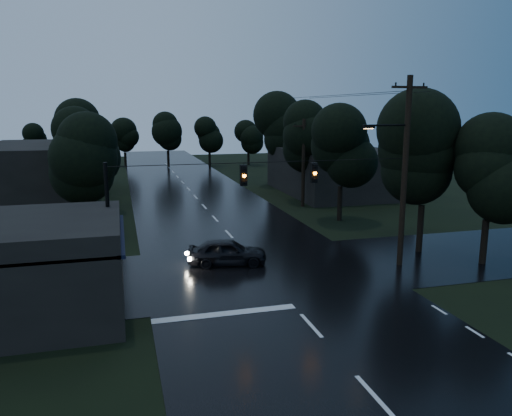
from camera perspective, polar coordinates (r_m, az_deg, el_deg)
name	(u,v)px	position (r m, az deg, el deg)	size (l,w,h in m)	color
ground	(374,396)	(16.11, 13.29, -20.15)	(160.00, 160.00, 0.00)	black
main_road	(204,207)	(43.32, -5.93, 0.13)	(12.00, 120.00, 0.02)	black
cross_street	(262,271)	(26.27, 0.65, -7.19)	(60.00, 9.00, 0.02)	black
building_far_right	(335,171)	(50.85, 9.03, 4.21)	(10.00, 14.00, 4.40)	black
building_far_left	(44,170)	(52.76, -23.08, 4.03)	(10.00, 16.00, 5.00)	black
utility_pole_main	(403,169)	(27.21, 16.49, 4.35)	(3.50, 0.30, 10.00)	black
utility_pole_far	(303,162)	(42.97, 5.44, 5.28)	(2.00, 0.30, 7.50)	black
anchor_pole_left	(109,228)	(23.57, -16.46, -2.25)	(0.18, 0.18, 6.00)	black
span_signals	(279,173)	(24.32, 2.60, 3.99)	(15.00, 0.37, 1.12)	black
tree_corner_near	(425,150)	(30.22, 18.78, 6.26)	(4.48, 4.48, 9.44)	black
tree_corner_far	(491,168)	(29.12, 25.26, 4.13)	(3.92, 3.92, 8.26)	black
tree_left_a	(85,157)	(34.16, -18.94, 5.49)	(3.92, 3.92, 8.26)	black
tree_left_b	(83,144)	(42.13, -19.18, 6.97)	(4.20, 4.20, 8.85)	black
tree_left_c	(83,133)	(52.11, -19.20, 8.09)	(4.48, 4.48, 9.44)	black
tree_right_a	(342,146)	(37.58, 9.75, 6.98)	(4.20, 4.20, 8.85)	black
tree_right_b	(310,135)	(45.14, 6.14, 8.25)	(4.48, 4.48, 9.44)	black
tree_right_c	(281,127)	(54.73, 2.87, 9.21)	(4.76, 4.76, 10.03)	black
car	(227,252)	(27.12, -3.29, -5.02)	(1.70, 4.23, 1.44)	black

